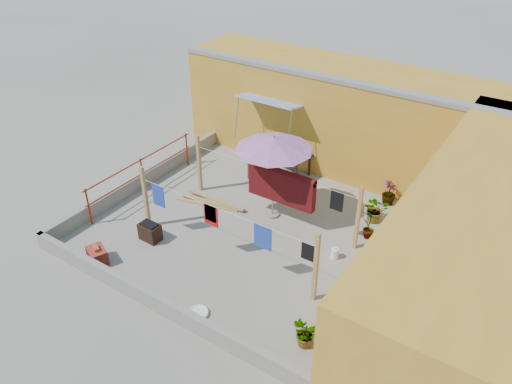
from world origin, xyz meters
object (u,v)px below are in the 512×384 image
Objects in this scene: patio_umbrella at (274,144)px; brazier at (150,232)px; outdoor_table at (287,152)px; green_hose at (419,216)px; plant_back_a at (376,209)px; brick_stack at (97,255)px; water_jug_b at (392,226)px; white_basin at (198,313)px; water_jug_a at (335,253)px.

patio_umbrella is 3.90m from brazier.
outdoor_table is at bearing 112.21° from patio_umbrella.
brazier is 0.98× the size of green_hose.
plant_back_a reaches higher than outdoor_table.
plant_back_a reaches higher than brick_stack.
patio_umbrella reaches higher than water_jug_b.
white_basin is 0.60× the size of plant_back_a.
plant_back_a is (0.21, 2.03, 0.24)m from water_jug_a.
white_basin is at bearing -75.84° from outdoor_table.
water_jug_b reaches higher than green_hose.
plant_back_a is at bearing 84.21° from water_jug_a.
water_jug_a is (3.21, -3.06, -0.53)m from outdoor_table.
green_hose is (0.41, 1.03, -0.12)m from water_jug_b.
patio_umbrella reaches higher than green_hose.
green_hose is at bearing 40.82° from plant_back_a.
brazier is (-2.06, -2.66, -1.98)m from patio_umbrella.
brazier is 6.35m from water_jug_b.
patio_umbrella is at bearing -67.79° from outdoor_table.
patio_umbrella is 4.61m from green_hose.
water_jug_a is (4.30, 1.96, -0.10)m from brazier.
water_jug_a is 0.85× the size of water_jug_b.
patio_umbrella reaches higher than white_basin.
white_basin is 6.81m from green_hose.
brazier is at bearing -138.47° from plant_back_a.
brazier is 6.02m from plant_back_a.
outdoor_table is 3.72× the size of white_basin.
patio_umbrella is 4.83× the size of brazier.
outdoor_table is at bearing 104.16° from white_basin.
green_hose is (5.48, 4.84, -0.20)m from brazier.
white_basin is (1.61, -6.40, -0.62)m from outdoor_table.
brick_stack reaches higher than water_jug_a.
patio_umbrella reaches higher than brick_stack.
plant_back_a reaches higher than water_jug_b.
plant_back_a is (4.93, 5.37, 0.18)m from brick_stack.
water_jug_b is (3.02, 1.14, -2.05)m from patio_umbrella.
white_basin is 0.80× the size of green_hose.
brick_stack reaches higher than green_hose.
outdoor_table is 2.99× the size of green_hose.
patio_umbrella reaches higher than plant_back_a.
brazier is at bearing -138.60° from green_hose.
water_jug_b is 1.12m from green_hose.
brick_stack is 7.56m from water_jug_b.
green_hose is at bearing 41.40° from brazier.
plant_back_a is (3.41, -1.03, -0.29)m from outdoor_table.
green_hose is (3.43, 2.17, -2.18)m from patio_umbrella.
outdoor_table is (-0.96, 2.35, -1.55)m from patio_umbrella.
water_jug_b is (0.78, 1.84, 0.02)m from water_jug_a.
brazier is 7.31m from green_hose.
patio_umbrella is 7.32× the size of water_jug_b.
brick_stack is (-2.48, -4.05, -2.01)m from patio_umbrella.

